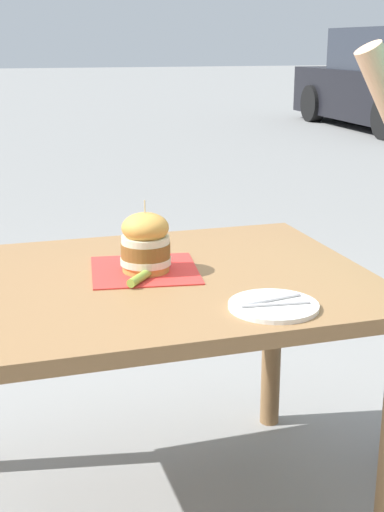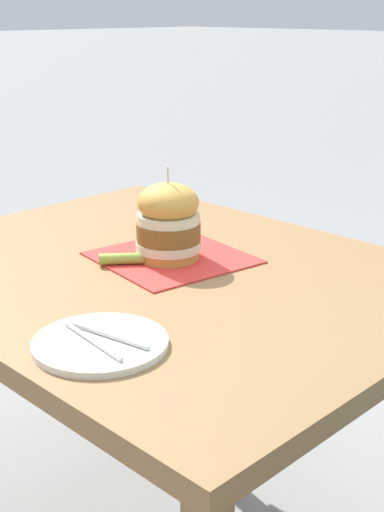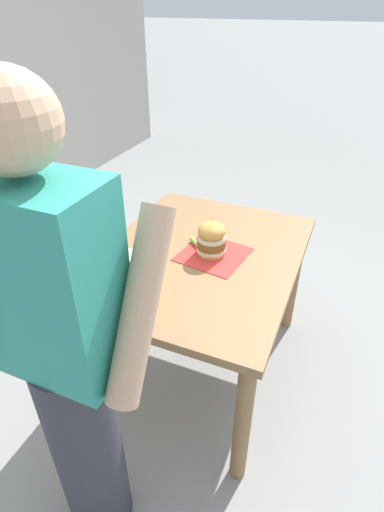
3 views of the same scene
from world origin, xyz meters
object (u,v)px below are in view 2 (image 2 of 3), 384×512
(pickle_spear, at_px, (123,259))
(sandwich, at_px, (168,222))
(patio_table, at_px, (159,316))
(side_plate_with_forks, at_px, (100,343))

(pickle_spear, bearing_deg, sandwich, 156.82)
(sandwich, xyz_separation_m, pickle_spear, (0.10, -0.04, -0.07))
(sandwich, height_order, pickle_spear, sandwich)
(patio_table, xyz_separation_m, side_plate_with_forks, (0.32, 0.21, 0.12))
(patio_table, xyz_separation_m, sandwich, (-0.05, -0.02, 0.20))
(patio_table, relative_size, sandwich, 5.82)
(patio_table, bearing_deg, sandwich, -157.88)
(patio_table, height_order, side_plate_with_forks, side_plate_with_forks)
(sandwich, distance_m, side_plate_with_forks, 0.44)
(sandwich, relative_size, side_plate_with_forks, 0.91)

